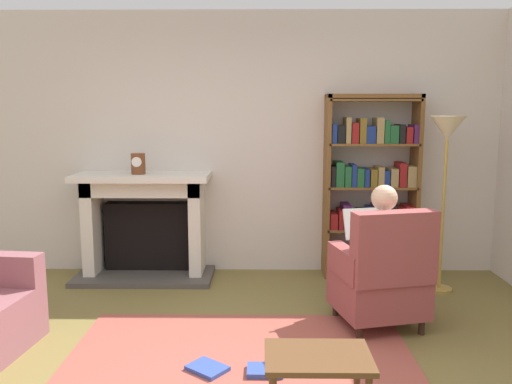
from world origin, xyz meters
name	(u,v)px	position (x,y,z in m)	size (l,w,h in m)	color
back_wall	(248,144)	(0.00, 2.55, 1.35)	(5.60, 0.10, 2.70)	beige
area_rug	(239,368)	(0.00, 0.30, 0.01)	(2.40, 1.80, 0.01)	#9F4C40
fireplace	(146,222)	(-1.05, 2.30, 0.57)	(1.38, 0.64, 1.07)	#4C4742
mantel_clock	(138,164)	(-1.08, 2.20, 1.18)	(0.14, 0.14, 0.21)	brown
bookshelf	(371,190)	(1.26, 2.33, 0.90)	(0.94, 0.32, 1.86)	brown
armchair_reading	(382,276)	(1.08, 0.97, 0.42)	(0.77, 0.75, 0.97)	#331E14
seated_reader	(377,248)	(1.06, 1.08, 0.62)	(0.44, 0.58, 1.14)	white
side_table	(318,366)	(0.44, -0.38, 0.37)	(0.56, 0.39, 0.43)	brown
scattered_books	(237,369)	(-0.01, 0.24, 0.03)	(0.65, 0.30, 0.03)	#334CA5
floor_lamp	(447,144)	(1.84, 1.86, 1.40)	(0.32, 0.32, 1.65)	#B7933F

